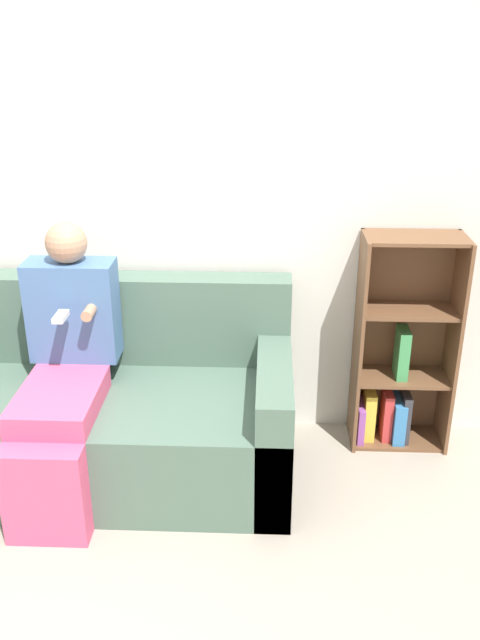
# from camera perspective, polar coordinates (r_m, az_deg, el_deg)

# --- Properties ---
(ground_plane) EXTENTS (14.00, 14.00, 0.00)m
(ground_plane) POSITION_cam_1_polar(r_m,az_deg,el_deg) (3.23, -14.09, -17.38)
(ground_plane) COLOR #9E9384
(back_wall) EXTENTS (10.00, 0.06, 2.55)m
(back_wall) POSITION_cam_1_polar(r_m,az_deg,el_deg) (3.55, -11.67, 9.94)
(back_wall) COLOR silver
(back_wall) RESTS_ON ground_plane
(couch) EXTENTS (2.18, 0.90, 0.92)m
(couch) POSITION_cam_1_polar(r_m,az_deg,el_deg) (3.51, -13.98, -7.60)
(couch) COLOR #4C6656
(couch) RESTS_ON ground_plane
(adult_seated) EXTENTS (0.43, 0.83, 1.25)m
(adult_seated) POSITION_cam_1_polar(r_m,az_deg,el_deg) (3.25, -14.63, -3.57)
(adult_seated) COLOR #DB4C75
(adult_seated) RESTS_ON ground_plane
(bookshelf) EXTENTS (0.50, 0.28, 1.15)m
(bookshelf) POSITION_cam_1_polar(r_m,az_deg,el_deg) (3.66, 13.23, -3.59)
(bookshelf) COLOR brown
(bookshelf) RESTS_ON ground_plane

